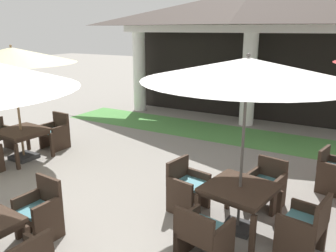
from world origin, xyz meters
TOP-DOWN VIEW (x-y plane):
  - background_pavilion at (0.00, 8.13)m, footprint 9.66×2.89m
  - lawn_strip at (0.00, 6.70)m, footprint 11.46×1.85m
  - patio_table_near_foreground at (1.81, 1.95)m, footprint 1.14×1.14m
  - patio_umbrella_near_foreground at (1.81, 1.95)m, footprint 3.00×3.00m
  - patio_chair_near_foreground_north at (1.97, 2.93)m, footprint 0.65×0.65m
  - patio_chair_near_foreground_south at (1.64, 0.96)m, footprint 0.71×0.66m
  - patio_chair_near_foreground_west at (0.82, 2.11)m, footprint 0.63×0.67m
  - patio_chair_near_foreground_east at (2.80, 1.78)m, footprint 0.63×0.70m
  - patio_chair_mid_left_north at (-0.72, 0.28)m, footprint 0.58×0.55m
  - patio_table_mid_right at (-3.71, 2.29)m, footprint 1.08×1.08m
  - patio_umbrella_mid_right at (-3.71, 2.29)m, footprint 2.85×2.85m
  - patio_chair_mid_right_north at (-3.66, 3.27)m, footprint 0.62×0.59m
  - patio_chair_far_back_west at (2.96, 4.14)m, footprint 0.66×0.66m

SIDE VIEW (x-z plane):
  - lawn_strip at x=0.00m, z-range 0.00..0.01m
  - patio_chair_near_foreground_north at x=1.97m, z-range -0.03..0.81m
  - patio_chair_near_foreground_south at x=1.64m, z-range -0.01..0.81m
  - patio_chair_far_back_west at x=2.96m, z-range -0.02..0.82m
  - patio_chair_mid_left_north at x=-0.72m, z-range -0.04..0.87m
  - patio_chair_mid_right_north at x=-3.66m, z-range -0.05..0.87m
  - patio_chair_near_foreground_west at x=0.82m, z-range -0.03..0.86m
  - patio_chair_near_foreground_east at x=2.80m, z-range -0.03..0.88m
  - patio_table_mid_right at x=-3.71m, z-range 0.27..1.01m
  - patio_table_near_foreground at x=1.81m, z-range 0.28..1.01m
  - patio_umbrella_mid_right at x=-3.71m, z-range 1.10..3.81m
  - patio_umbrella_near_foreground at x=1.81m, z-range 1.13..3.87m
  - background_pavilion at x=0.00m, z-range 1.18..5.39m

